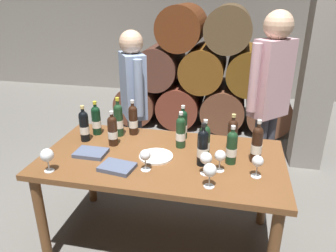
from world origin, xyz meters
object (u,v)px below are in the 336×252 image
Objects in this scene: wine_bottle_3 at (205,141)px; wine_bottle_6 at (181,132)px; wine_bottle_7 at (133,120)px; wine_glass_4 at (206,159)px; leather_ledger at (117,167)px; taster_seated_left at (134,100)px; sommelier_presenting at (270,94)px; wine_bottle_1 at (232,147)px; wine_glass_5 at (47,156)px; tasting_notebook at (91,153)px; wine_glass_1 at (210,171)px; wine_bottle_5 at (183,124)px; wine_bottle_11 at (118,119)px; wine_bottle_10 at (203,147)px; wine_bottle_9 at (84,126)px; wine_bottle_0 at (113,130)px; wine_bottle_2 at (257,144)px; wine_glass_0 at (258,162)px; wine_glass_2 at (145,156)px; dining_table at (162,167)px; wine_glass_3 at (220,156)px; serving_plate at (156,156)px; wine_bottle_8 at (96,120)px; wine_bottle_4 at (232,134)px.

wine_bottle_3 is 1.01× the size of wine_bottle_6.
wine_bottle_7 is 0.82m from wine_glass_4.
taster_seated_left reaches higher than leather_ledger.
sommelier_presenting is (1.00, 0.99, 0.27)m from leather_ledger.
wine_bottle_1 is 1.71× the size of wine_glass_5.
wine_bottle_1 reaches higher than tasting_notebook.
wine_glass_1 is 1.15m from sommelier_presenting.
wine_glass_1 is 1.02× the size of wine_glass_4.
wine_bottle_11 is at bearing -173.58° from wine_bottle_5.
wine_bottle_10 is 0.79m from wine_bottle_11.
wine_bottle_9 reaches higher than wine_glass_1.
wine_bottle_9 reaches higher than wine_glass_4.
wine_bottle_0 is at bearing 123.60° from leather_ledger.
sommelier_presenting is at bearing 69.55° from wine_bottle_1.
wine_bottle_2 is 1.12× the size of wine_bottle_5.
wine_bottle_2 is 1.26m from taster_seated_left.
wine_glass_0 is (1.29, -0.27, -0.02)m from wine_bottle_9.
wine_glass_0 is at bearing 5.76° from wine_glass_2.
wine_bottle_3 is at bearing -4.59° from wine_bottle_9.
tasting_notebook is 1.53m from sommelier_presenting.
wine_bottle_2 is at bearing -11.40° from wine_bottle_6.
dining_table is 6.10× the size of wine_bottle_6.
wine_bottle_1 is 0.18m from wine_bottle_2.
wine_bottle_2 is 1.90× the size of wine_glass_5.
taster_seated_left reaches higher than wine_bottle_9.
wine_glass_1 is at bearing -23.79° from wine_bottle_9.
wine_bottle_5 reaches higher than wine_glass_3.
wine_bottle_1 is 0.14m from wine_glass_3.
wine_bottle_1 reaches higher than serving_plate.
wine_bottle_9 is at bearing -176.31° from wine_bottle_6.
wine_glass_4 is at bearing -5.68° from tasting_notebook.
dining_table is at bearing -33.38° from wine_bottle_11.
wine_bottle_8 is 0.62m from wine_glass_5.
wine_bottle_1 is 0.98× the size of wine_bottle_6.
wine_bottle_10 is 0.94m from sommelier_presenting.
wine_glass_3 is at bearing -44.57° from taster_seated_left.
wine_bottle_6 is 0.96× the size of wine_bottle_7.
wine_bottle_3 is 1.01× the size of wine_bottle_8.
tasting_notebook is 0.92× the size of serving_plate.
wine_bottle_8 is 0.95m from wine_bottle_10.
wine_bottle_9 reaches higher than wine_glass_0.
wine_bottle_4 reaches higher than tasting_notebook.
wine_bottle_4 is 1.00× the size of wine_bottle_6.
wine_glass_5 reaches higher than wine_glass_1.
wine_bottle_1 is 0.19m from wine_bottle_3.
sommelier_presenting is at bearing 80.57° from wine_bottle_2.
wine_glass_0 is 0.94× the size of wine_glass_1.
wine_glass_1 is (0.78, -0.59, -0.03)m from wine_bottle_11.
wine_bottle_11 reaches higher than wine_bottle_6.
wine_bottle_2 is at bearing 37.50° from wine_glass_4.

